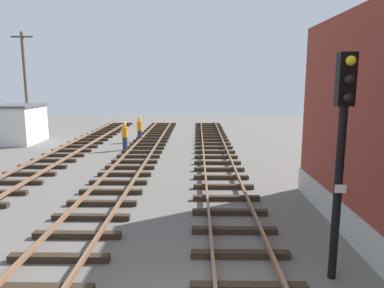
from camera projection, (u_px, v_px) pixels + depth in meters
name	position (u px, v px, depth m)	size (l,w,h in m)	color
signal_mast	(342.00, 141.00, 7.58)	(0.36, 0.40, 4.99)	black
control_hut	(18.00, 124.00, 25.78)	(3.00, 3.80, 2.76)	silver
utility_pole_far	(25.00, 82.00, 29.55)	(1.80, 0.24, 8.35)	brown
track_worker_foreground	(140.00, 129.00, 26.23)	(0.40, 0.40, 1.87)	#262D4C
track_worker_distant	(125.00, 136.00, 23.02)	(0.40, 0.40, 1.87)	#262D4C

